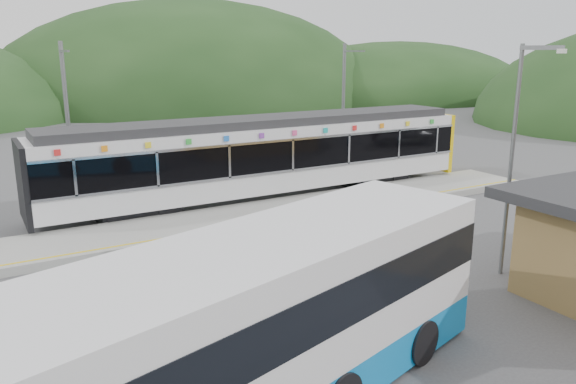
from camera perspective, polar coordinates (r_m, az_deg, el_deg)
ground at (r=20.48m, az=3.46°, el=-4.70°), size 120.00×120.00×0.00m
hills at (r=28.10m, az=8.04°, el=0.40°), size 146.00×149.00×26.00m
platform at (r=23.12m, az=-1.06°, el=-2.07°), size 26.00×3.20×0.30m
yellow_line at (r=22.00m, az=0.59°, el=-2.50°), size 26.00×0.10×0.01m
train at (r=25.43m, az=-2.17°, el=3.85°), size 20.44×3.01×3.74m
catenary_mast_west at (r=25.13m, az=-21.42°, el=6.42°), size 0.18×1.80×7.00m
catenary_mast_east at (r=30.55m, az=5.67°, el=8.52°), size 0.18×1.80×7.00m
bus at (r=10.19m, az=-5.91°, el=-15.26°), size 12.57×6.06×3.35m
lamp_post at (r=17.41m, az=22.24°, el=4.63°), size 0.53×1.23×6.80m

